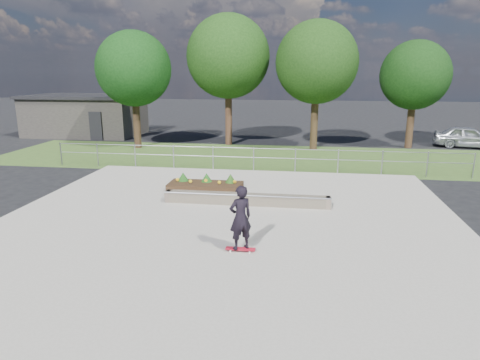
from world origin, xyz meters
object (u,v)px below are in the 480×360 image
(grind_ledge, at_px, (246,199))
(planter_bed, at_px, (206,184))
(parked_car, at_px, (468,137))
(skateboarder, at_px, (240,218))

(grind_ledge, distance_m, planter_bed, 2.70)
(parked_car, bearing_deg, skateboarder, 158.20)
(grind_ledge, distance_m, parked_car, 18.78)
(planter_bed, distance_m, skateboarder, 6.49)
(planter_bed, bearing_deg, skateboarder, -69.06)
(skateboarder, height_order, parked_car, skateboarder)
(grind_ledge, bearing_deg, skateboarder, -84.77)
(planter_bed, relative_size, parked_car, 0.74)
(planter_bed, height_order, parked_car, parked_car)
(skateboarder, relative_size, parked_car, 0.45)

